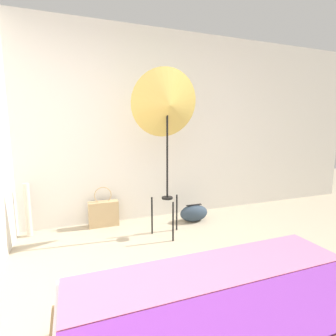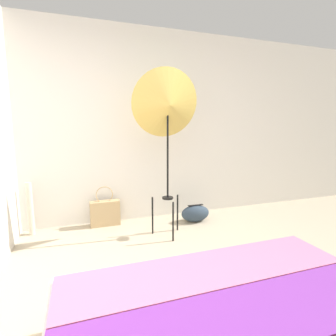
% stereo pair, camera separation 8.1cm
% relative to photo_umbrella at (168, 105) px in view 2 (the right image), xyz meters
% --- Properties ---
extents(ground_plane, '(14.00, 14.00, 0.00)m').
position_rel_photo_umbrella_xyz_m(ground_plane, '(-0.31, -1.44, -1.53)').
color(ground_plane, tan).
extents(wall_back, '(8.00, 0.05, 2.60)m').
position_rel_photo_umbrella_xyz_m(wall_back, '(-0.31, 0.72, -0.23)').
color(wall_back, silver).
rests_on(wall_back, ground_plane).
extents(photo_umbrella, '(0.80, 0.38, 1.95)m').
position_rel_photo_umbrella_xyz_m(photo_umbrella, '(0.00, 0.00, 0.00)').
color(photo_umbrella, black).
rests_on(photo_umbrella, ground_plane).
extents(tote_bag, '(0.38, 0.13, 0.53)m').
position_rel_photo_umbrella_xyz_m(tote_bag, '(-0.68, 0.56, -1.36)').
color(tote_bag, tan).
rests_on(tote_bag, ground_plane).
extents(duffel_bag, '(0.40, 0.23, 0.23)m').
position_rel_photo_umbrella_xyz_m(duffel_bag, '(0.51, 0.30, -1.42)').
color(duffel_bag, '#2D3D4C').
rests_on(duffel_bag, ground_plane).
extents(paper_roll, '(0.07, 0.07, 0.65)m').
position_rel_photo_umbrella_xyz_m(paper_roll, '(-1.56, 0.54, -1.21)').
color(paper_roll, beige).
rests_on(paper_roll, ground_plane).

